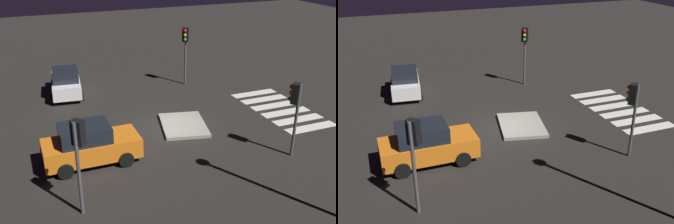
{
  "view_description": "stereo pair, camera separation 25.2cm",
  "coord_description": "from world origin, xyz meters",
  "views": [
    {
      "loc": [
        -18.4,
        7.38,
        9.63
      ],
      "look_at": [
        0.0,
        0.0,
        1.0
      ],
      "focal_mm": 42.41,
      "sensor_mm": 36.0,
      "label": 1
    },
    {
      "loc": [
        -18.5,
        7.14,
        9.63
      ],
      "look_at": [
        0.0,
        0.0,
        1.0
      ],
      "focal_mm": 42.41,
      "sensor_mm": 36.0,
      "label": 2
    }
  ],
  "objects": [
    {
      "name": "ground_plane",
      "position": [
        0.0,
        0.0,
        0.0
      ],
      "size": [
        80.0,
        80.0,
        0.0
      ],
      "primitive_type": "plane",
      "color": "black"
    },
    {
      "name": "traffic_island",
      "position": [
        -0.08,
        -0.9,
        0.09
      ],
      "size": [
        3.66,
        3.06,
        0.18
      ],
      "color": "gray",
      "rests_on": "ground"
    },
    {
      "name": "car_orange",
      "position": [
        -2.05,
        4.7,
        0.96
      ],
      "size": [
        2.12,
        4.49,
        1.95
      ],
      "rotation": [
        0.0,
        0.0,
        -1.57
      ],
      "color": "orange",
      "rests_on": "ground"
    },
    {
      "name": "traffic_light_west",
      "position": [
        -5.57,
        5.69,
        2.92
      ],
      "size": [
        0.54,
        0.54,
        3.85
      ],
      "rotation": [
        0.0,
        0.0,
        -0.8
      ],
      "color": "#47474C",
      "rests_on": "ground"
    },
    {
      "name": "car_white",
      "position": [
        7.37,
        4.39,
        0.9
      ],
      "size": [
        4.36,
        2.34,
        1.84
      ],
      "rotation": [
        0.0,
        0.0,
        -0.11
      ],
      "color": "silver",
      "rests_on": "ground"
    },
    {
      "name": "crosswalk_near",
      "position": [
        -0.0,
        -7.47,
        0.01
      ],
      "size": [
        6.45,
        3.2,
        0.02
      ],
      "color": "silver",
      "rests_on": "ground"
    },
    {
      "name": "traffic_light_south",
      "position": [
        -4.86,
        -4.36,
        2.78
      ],
      "size": [
        0.53,
        0.54,
        3.66
      ],
      "rotation": [
        0.0,
        0.0,
        0.73
      ],
      "color": "#47474C",
      "rests_on": "ground"
    },
    {
      "name": "traffic_light_east",
      "position": [
        6.3,
        -3.82,
        3.14
      ],
      "size": [
        0.53,
        0.54,
        4.13
      ],
      "rotation": [
        0.0,
        0.0,
        2.6
      ],
      "color": "#47474C",
      "rests_on": "ground"
    }
  ]
}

